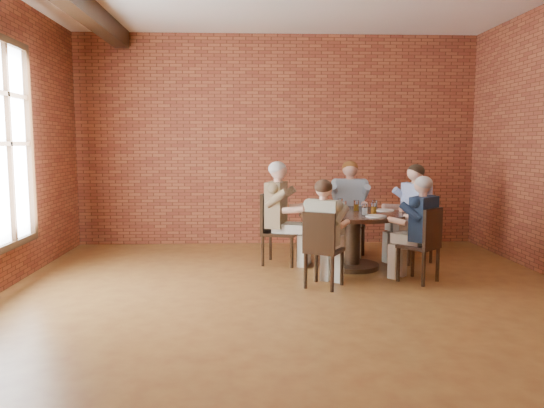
{
  "coord_description": "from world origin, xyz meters",
  "views": [
    {
      "loc": [
        -0.48,
        -5.2,
        1.65
      ],
      "look_at": [
        -0.2,
        1.0,
        0.94
      ],
      "focal_mm": 35.0,
      "sensor_mm": 36.0,
      "label": 1
    }
  ],
  "objects_px": {
    "diner_b": "(350,207)",
    "chair_e": "(424,242)",
    "chair_a": "(417,225)",
    "chair_b": "(349,218)",
    "chair_c": "(274,226)",
    "dining_table": "(353,229)",
    "diner_e": "(419,229)",
    "smartphone": "(381,216)",
    "diner_c": "(281,213)",
    "diner_d": "(324,234)",
    "chair_d": "(322,247)",
    "diner_a": "(412,214)"
  },
  "relations": [
    {
      "from": "chair_c",
      "to": "smartphone",
      "type": "bearing_deg",
      "value": -101.57
    },
    {
      "from": "diner_c",
      "to": "diner_d",
      "type": "height_order",
      "value": "diner_c"
    },
    {
      "from": "diner_a",
      "to": "chair_a",
      "type": "bearing_deg",
      "value": 90.0
    },
    {
      "from": "chair_a",
      "to": "smartphone",
      "type": "bearing_deg",
      "value": -63.41
    },
    {
      "from": "diner_b",
      "to": "chair_e",
      "type": "height_order",
      "value": "diner_b"
    },
    {
      "from": "dining_table",
      "to": "chair_d",
      "type": "bearing_deg",
      "value": -119.22
    },
    {
      "from": "diner_d",
      "to": "smartphone",
      "type": "distance_m",
      "value": 0.95
    },
    {
      "from": "chair_c",
      "to": "diner_c",
      "type": "bearing_deg",
      "value": -90.0
    },
    {
      "from": "chair_e",
      "to": "diner_e",
      "type": "relative_size",
      "value": 0.71
    },
    {
      "from": "chair_a",
      "to": "diner_b",
      "type": "height_order",
      "value": "diner_b"
    },
    {
      "from": "diner_a",
      "to": "chair_e",
      "type": "height_order",
      "value": "diner_a"
    },
    {
      "from": "dining_table",
      "to": "diner_d",
      "type": "xyz_separation_m",
      "value": [
        -0.51,
        -0.91,
        0.09
      ]
    },
    {
      "from": "diner_e",
      "to": "smartphone",
      "type": "xyz_separation_m",
      "value": [
        -0.38,
        0.32,
        0.12
      ]
    },
    {
      "from": "diner_e",
      "to": "diner_a",
      "type": "bearing_deg",
      "value": -145.25
    },
    {
      "from": "dining_table",
      "to": "chair_e",
      "type": "relative_size",
      "value": 1.58
    },
    {
      "from": "chair_b",
      "to": "diner_c",
      "type": "relative_size",
      "value": 0.69
    },
    {
      "from": "chair_a",
      "to": "chair_b",
      "type": "height_order",
      "value": "chair_b"
    },
    {
      "from": "diner_d",
      "to": "diner_b",
      "type": "bearing_deg",
      "value": -79.85
    },
    {
      "from": "diner_b",
      "to": "chair_d",
      "type": "relative_size",
      "value": 1.56
    },
    {
      "from": "diner_e",
      "to": "chair_e",
      "type": "bearing_deg",
      "value": 90.0
    },
    {
      "from": "chair_a",
      "to": "diner_c",
      "type": "distance_m",
      "value": 1.93
    },
    {
      "from": "chair_c",
      "to": "diner_c",
      "type": "xyz_separation_m",
      "value": [
        0.09,
        -0.03,
        0.18
      ]
    },
    {
      "from": "dining_table",
      "to": "diner_b",
      "type": "bearing_deg",
      "value": 81.63
    },
    {
      "from": "diner_a",
      "to": "chair_b",
      "type": "bearing_deg",
      "value": -155.45
    },
    {
      "from": "dining_table",
      "to": "chair_c",
      "type": "bearing_deg",
      "value": 162.57
    },
    {
      "from": "diner_a",
      "to": "chair_e",
      "type": "xyz_separation_m",
      "value": [
        -0.19,
        -1.12,
        -0.19
      ]
    },
    {
      "from": "chair_a",
      "to": "chair_c",
      "type": "height_order",
      "value": "chair_c"
    },
    {
      "from": "diner_a",
      "to": "diner_d",
      "type": "height_order",
      "value": "diner_a"
    },
    {
      "from": "chair_c",
      "to": "dining_table",
      "type": "bearing_deg",
      "value": -90.0
    },
    {
      "from": "chair_d",
      "to": "diner_d",
      "type": "bearing_deg",
      "value": -90.0
    },
    {
      "from": "dining_table",
      "to": "diner_c",
      "type": "relative_size",
      "value": 1.01
    },
    {
      "from": "dining_table",
      "to": "diner_a",
      "type": "height_order",
      "value": "diner_a"
    },
    {
      "from": "dining_table",
      "to": "diner_c",
      "type": "height_order",
      "value": "diner_c"
    },
    {
      "from": "diner_e",
      "to": "diner_b",
      "type": "bearing_deg",
      "value": -115.57
    },
    {
      "from": "diner_d",
      "to": "diner_a",
      "type": "bearing_deg",
      "value": -109.08
    },
    {
      "from": "dining_table",
      "to": "chair_e",
      "type": "xyz_separation_m",
      "value": [
        0.71,
        -0.78,
        -0.04
      ]
    },
    {
      "from": "dining_table",
      "to": "diner_b",
      "type": "height_order",
      "value": "diner_b"
    },
    {
      "from": "diner_b",
      "to": "diner_e",
      "type": "xyz_separation_m",
      "value": [
        0.51,
        -1.7,
        -0.06
      ]
    },
    {
      "from": "chair_a",
      "to": "diner_b",
      "type": "distance_m",
      "value": 1.05
    },
    {
      "from": "diner_c",
      "to": "diner_e",
      "type": "bearing_deg",
      "value": -105.1
    },
    {
      "from": "chair_b",
      "to": "chair_c",
      "type": "relative_size",
      "value": 0.99
    },
    {
      "from": "chair_b",
      "to": "smartphone",
      "type": "relative_size",
      "value": 7.36
    },
    {
      "from": "diner_d",
      "to": "chair_a",
      "type": "bearing_deg",
      "value": -110.01
    },
    {
      "from": "chair_d",
      "to": "chair_e",
      "type": "height_order",
      "value": "chair_e"
    },
    {
      "from": "chair_a",
      "to": "diner_e",
      "type": "bearing_deg",
      "value": -37.69
    },
    {
      "from": "smartphone",
      "to": "chair_e",
      "type": "bearing_deg",
      "value": -41.76
    },
    {
      "from": "chair_a",
      "to": "diner_c",
      "type": "relative_size",
      "value": 0.68
    },
    {
      "from": "diner_b",
      "to": "diner_d",
      "type": "relative_size",
      "value": 1.12
    },
    {
      "from": "chair_b",
      "to": "diner_b",
      "type": "xyz_separation_m",
      "value": [
        -0.01,
        -0.09,
        0.17
      ]
    },
    {
      "from": "diner_c",
      "to": "chair_e",
      "type": "distance_m",
      "value": 1.97
    }
  ]
}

